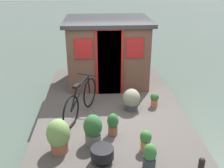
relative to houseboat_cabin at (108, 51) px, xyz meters
The scene contains 13 objects.
ground_plane 2.15m from the houseboat_cabin, behind, with size 60.00×60.00×0.00m, color #47564C.
houseboat_deck 2.02m from the houseboat_cabin, behind, with size 5.56×3.35×0.43m.
houseboat_cabin is the anchor object (origin of this frame).
bicycle 2.20m from the houseboat_cabin, 160.75° to the left, with size 1.58×0.73×0.85m.
potted_plant_fern 3.92m from the houseboat_cabin, behind, with size 0.22×0.22×0.47m.
potted_plant_mint 1.98m from the houseboat_cabin, 165.70° to the right, with size 0.42×0.42×0.53m.
potted_plant_geranium 3.18m from the houseboat_cabin, behind, with size 0.35×0.35×0.62m.
potted_plant_thyme 3.49m from the houseboat_cabin, 162.17° to the left, with size 0.42×0.42×0.65m.
potted_plant_sage 2.89m from the houseboat_cabin, behind, with size 0.23×0.23×0.47m.
potted_plant_lavender 2.11m from the houseboat_cabin, 148.24° to the right, with size 0.20×0.20×0.35m.
potted_plant_rosemary 3.47m from the houseboat_cabin, behind, with size 0.21×0.21×0.42m.
charcoal_grill 3.72m from the houseboat_cabin, behind, with size 0.40×0.40×0.29m.
mooring_bollard 4.25m from the houseboat_cabin, 161.53° to the right, with size 0.11×0.11×0.26m.
Camera 1 is at (-5.60, 0.36, 3.47)m, focal length 42.07 mm.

